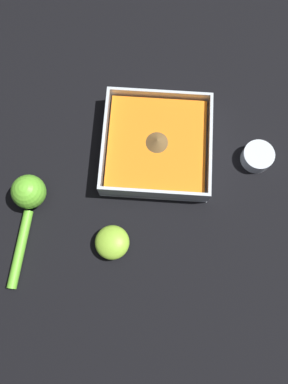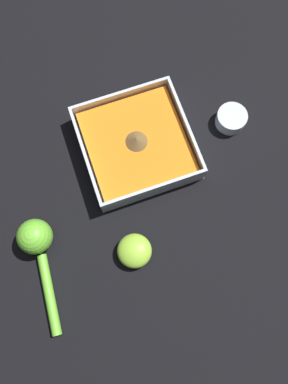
{
  "view_description": "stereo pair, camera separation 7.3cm",
  "coord_description": "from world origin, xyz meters",
  "px_view_note": "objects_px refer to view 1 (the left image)",
  "views": [
    {
      "loc": [
        -0.04,
        -0.28,
        0.74
      ],
      "look_at": [
        -0.05,
        -0.09,
        0.03
      ],
      "focal_mm": 35.0,
      "sensor_mm": 36.0,
      "label": 1
    },
    {
      "loc": [
        -0.11,
        -0.27,
        0.74
      ],
      "look_at": [
        -0.05,
        -0.09,
        0.03
      ],
      "focal_mm": 35.0,
      "sensor_mm": 36.0,
      "label": 2
    }
  ],
  "objects_px": {
    "spice_bowl": "(257,158)",
    "lemon_half": "(112,242)",
    "square_dish": "(157,146)",
    "lemon_squeezer": "(28,200)"
  },
  "relations": [
    {
      "from": "spice_bowl",
      "to": "lemon_half",
      "type": "xyz_separation_m",
      "value": [
        -0.28,
        -0.19,
        0.0
      ]
    },
    {
      "from": "square_dish",
      "to": "lemon_half",
      "type": "height_order",
      "value": "square_dish"
    },
    {
      "from": "square_dish",
      "to": "spice_bowl",
      "type": "relative_size",
      "value": 3.44
    },
    {
      "from": "square_dish",
      "to": "lemon_half",
      "type": "distance_m",
      "value": 0.22
    },
    {
      "from": "lemon_squeezer",
      "to": "lemon_half",
      "type": "distance_m",
      "value": 0.18
    },
    {
      "from": "lemon_squeezer",
      "to": "lemon_half",
      "type": "bearing_deg",
      "value": -107.99
    },
    {
      "from": "square_dish",
      "to": "spice_bowl",
      "type": "distance_m",
      "value": 0.21
    },
    {
      "from": "square_dish",
      "to": "lemon_half",
      "type": "xyz_separation_m",
      "value": [
        -0.07,
        -0.2,
        -0.0
      ]
    },
    {
      "from": "square_dish",
      "to": "spice_bowl",
      "type": "bearing_deg",
      "value": -2.98
    },
    {
      "from": "lemon_half",
      "to": "square_dish",
      "type": "bearing_deg",
      "value": 69.98
    }
  ]
}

